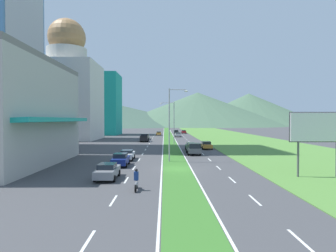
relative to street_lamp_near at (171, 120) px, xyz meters
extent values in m
plane|color=#424244|center=(0.51, -5.97, -5.73)|extent=(600.00, 600.00, 0.00)
cube|color=#387028|center=(0.51, 54.03, -5.70)|extent=(3.20, 240.00, 0.06)
cube|color=#518438|center=(21.11, 54.03, -5.70)|extent=(24.00, 240.00, 0.06)
cube|color=silver|center=(-4.59, -25.97, -5.73)|extent=(0.16, 2.80, 0.01)
cube|color=silver|center=(-4.59, -18.96, -5.73)|extent=(0.16, 2.80, 0.01)
cube|color=silver|center=(-4.59, -11.96, -5.73)|extent=(0.16, 2.80, 0.01)
cube|color=silver|center=(-4.59, -4.96, -5.73)|extent=(0.16, 2.80, 0.01)
cube|color=silver|center=(-4.59, 2.05, -5.73)|extent=(0.16, 2.80, 0.01)
cube|color=silver|center=(-4.59, 9.05, -5.73)|extent=(0.16, 2.80, 0.01)
cube|color=silver|center=(-4.59, 16.05, -5.73)|extent=(0.16, 2.80, 0.01)
cube|color=silver|center=(-4.59, 23.06, -5.73)|extent=(0.16, 2.80, 0.01)
cube|color=silver|center=(-4.59, 30.06, -5.73)|extent=(0.16, 2.80, 0.01)
cube|color=silver|center=(-4.59, 37.06, -5.73)|extent=(0.16, 2.80, 0.01)
cube|color=silver|center=(-4.59, 44.07, -5.73)|extent=(0.16, 2.80, 0.01)
cube|color=silver|center=(-4.59, 51.07, -5.73)|extent=(0.16, 2.80, 0.01)
cube|color=silver|center=(-4.59, 58.07, -5.73)|extent=(0.16, 2.80, 0.01)
cube|color=silver|center=(-4.59, 65.08, -5.73)|extent=(0.16, 2.80, 0.01)
cube|color=silver|center=(-4.59, 72.08, -5.73)|extent=(0.16, 2.80, 0.01)
cube|color=silver|center=(-4.59, 79.08, -5.73)|extent=(0.16, 2.80, 0.01)
cube|color=silver|center=(5.61, -25.97, -5.73)|extent=(0.16, 2.80, 0.01)
cube|color=silver|center=(5.61, -18.96, -5.73)|extent=(0.16, 2.80, 0.01)
cube|color=silver|center=(5.61, -11.96, -5.73)|extent=(0.16, 2.80, 0.01)
cube|color=silver|center=(5.61, -4.96, -5.73)|extent=(0.16, 2.80, 0.01)
cube|color=silver|center=(5.61, 2.05, -5.73)|extent=(0.16, 2.80, 0.01)
cube|color=silver|center=(5.61, 9.05, -5.73)|extent=(0.16, 2.80, 0.01)
cube|color=silver|center=(5.61, 16.05, -5.73)|extent=(0.16, 2.80, 0.01)
cube|color=silver|center=(5.61, 23.06, -5.73)|extent=(0.16, 2.80, 0.01)
cube|color=silver|center=(5.61, 30.06, -5.73)|extent=(0.16, 2.80, 0.01)
cube|color=silver|center=(5.61, 37.06, -5.73)|extent=(0.16, 2.80, 0.01)
cube|color=silver|center=(5.61, 44.07, -5.73)|extent=(0.16, 2.80, 0.01)
cube|color=silver|center=(5.61, 51.07, -5.73)|extent=(0.16, 2.80, 0.01)
cube|color=silver|center=(5.61, 58.07, -5.73)|extent=(0.16, 2.80, 0.01)
cube|color=silver|center=(5.61, 65.08, -5.73)|extent=(0.16, 2.80, 0.01)
cube|color=silver|center=(5.61, 72.08, -5.73)|extent=(0.16, 2.80, 0.01)
cube|color=silver|center=(5.61, 79.08, -5.73)|extent=(0.16, 2.80, 0.01)
cube|color=silver|center=(-1.24, 54.03, -5.73)|extent=(0.16, 240.00, 0.01)
cube|color=silver|center=(2.26, 54.03, -5.73)|extent=(0.16, 240.00, 0.01)
cube|color=teal|center=(-14.77, -3.02, 0.05)|extent=(2.82, 20.02, 0.61)
cube|color=silver|center=(-29.27, 45.18, 5.38)|extent=(17.74, 17.74, 22.23)
cylinder|color=beige|center=(-29.27, 45.18, 18.64)|extent=(11.26, 11.26, 4.29)
sphere|color=#B27F4C|center=(-29.27, 45.18, 24.00)|extent=(10.72, 10.72, 10.72)
cube|color=teal|center=(-26.06, 72.59, 5.97)|extent=(15.28, 15.28, 23.40)
cone|color=#3D5647|center=(-57.28, 241.58, 5.75)|extent=(194.88, 194.88, 22.96)
cone|color=#47664C|center=(31.52, 241.46, 10.39)|extent=(167.85, 167.85, 32.24)
cone|color=#47664C|center=(89.49, 268.52, 11.17)|extent=(148.73, 148.73, 33.81)
cylinder|color=#99999E|center=(-0.26, -0.02, -0.69)|extent=(0.18, 0.18, 10.09)
cylinder|color=#99999E|center=(0.90, 0.08, 4.21)|extent=(2.34, 0.30, 0.10)
ellipsoid|color=silver|center=(2.07, 0.18, 4.01)|extent=(0.56, 0.28, 0.20)
cylinder|color=#99999E|center=(1.33, 27.77, -0.77)|extent=(0.18, 0.18, 9.92)
cylinder|color=#99999E|center=(-0.20, 27.73, 4.04)|extent=(3.06, 0.17, 0.10)
ellipsoid|color=silver|center=(-1.73, 27.70, 3.84)|extent=(0.56, 0.28, 0.20)
cylinder|color=#4C4C51|center=(12.55, -10.79, -3.91)|extent=(0.20, 0.20, 3.64)
cube|color=silver|center=(14.51, -10.89, -0.66)|extent=(5.59, 0.16, 2.86)
cube|color=#4C4C51|center=(14.51, -10.77, -0.66)|extent=(5.79, 0.08, 3.06)
cube|color=slate|center=(-6.44, 46.83, -5.04)|extent=(1.73, 4.71, 0.75)
cube|color=black|center=(-6.44, 46.64, -4.42)|extent=(1.49, 2.07, 0.50)
cylinder|color=black|center=(-7.28, 48.28, -5.41)|extent=(0.22, 0.64, 0.64)
cylinder|color=black|center=(-5.61, 48.28, -5.41)|extent=(0.22, 0.64, 0.64)
cylinder|color=black|center=(-7.28, 45.37, -5.41)|extent=(0.22, 0.64, 0.64)
cylinder|color=black|center=(-5.61, 45.37, -5.41)|extent=(0.22, 0.64, 0.64)
cube|color=#0C5128|center=(4.06, 14.84, -5.09)|extent=(1.77, 4.65, 0.64)
cube|color=black|center=(4.06, 15.02, -4.52)|extent=(1.53, 2.05, 0.51)
cylinder|color=black|center=(4.91, 13.40, -5.41)|extent=(0.22, 0.64, 0.64)
cylinder|color=black|center=(3.21, 13.40, -5.41)|extent=(0.22, 0.64, 0.64)
cylinder|color=black|center=(4.91, 16.28, -5.41)|extent=(0.22, 0.64, 0.64)
cylinder|color=black|center=(3.21, 16.28, -5.41)|extent=(0.22, 0.64, 0.64)
cube|color=slate|center=(-6.52, -11.30, -5.04)|extent=(1.87, 4.74, 0.74)
cube|color=black|center=(-6.52, -11.49, -4.44)|extent=(1.61, 2.09, 0.48)
cylinder|color=black|center=(-7.42, -9.83, -5.41)|extent=(0.22, 0.64, 0.64)
cylinder|color=black|center=(-5.63, -9.83, -5.41)|extent=(0.22, 0.64, 0.64)
cylinder|color=black|center=(-7.42, -12.77, -5.41)|extent=(0.22, 0.64, 0.64)
cylinder|color=black|center=(-5.63, -12.77, -5.41)|extent=(0.22, 0.64, 0.64)
cube|color=maroon|center=(7.26, 81.28, -5.11)|extent=(1.81, 4.25, 0.61)
cube|color=black|center=(7.26, 81.45, -4.56)|extent=(1.55, 1.87, 0.48)
cylinder|color=black|center=(8.13, 79.97, -5.41)|extent=(0.22, 0.64, 0.64)
cylinder|color=black|center=(6.39, 79.97, -5.41)|extent=(0.22, 0.64, 0.64)
cylinder|color=black|center=(8.13, 82.60, -5.41)|extent=(0.22, 0.64, 0.64)
cylinder|color=black|center=(6.39, 82.60, -5.41)|extent=(0.22, 0.64, 0.64)
cube|color=black|center=(4.07, 81.94, -5.04)|extent=(1.79, 4.13, 0.75)
cube|color=black|center=(4.07, 82.11, -4.46)|extent=(1.54, 1.82, 0.41)
cylinder|color=black|center=(4.92, 80.66, -5.41)|extent=(0.22, 0.64, 0.64)
cylinder|color=black|center=(3.21, 80.66, -5.41)|extent=(0.22, 0.64, 0.64)
cylinder|color=black|center=(4.92, 83.23, -5.41)|extent=(0.22, 0.64, 0.64)
cylinder|color=black|center=(3.21, 83.23, -5.41)|extent=(0.22, 0.64, 0.64)
cube|color=#C6842D|center=(7.40, 17.44, -5.09)|extent=(1.86, 4.49, 0.64)
cube|color=black|center=(7.40, 17.62, -4.50)|extent=(1.60, 1.98, 0.54)
cylinder|color=black|center=(8.30, 16.04, -5.41)|extent=(0.22, 0.64, 0.64)
cylinder|color=black|center=(6.51, 16.04, -5.41)|extent=(0.22, 0.64, 0.64)
cylinder|color=black|center=(8.30, 18.83, -5.41)|extent=(0.22, 0.64, 0.64)
cylinder|color=black|center=(6.51, 18.83, -5.41)|extent=(0.22, 0.64, 0.64)
cube|color=silver|center=(-6.34, 2.16, -5.06)|extent=(1.84, 4.66, 0.71)
cube|color=black|center=(-6.34, 1.98, -4.50)|extent=(1.59, 2.05, 0.42)
cylinder|color=black|center=(-7.23, 3.61, -5.41)|extent=(0.22, 0.64, 0.64)
cylinder|color=black|center=(-5.46, 3.61, -5.41)|extent=(0.22, 0.64, 0.64)
cylinder|color=black|center=(-7.23, 0.72, -5.41)|extent=(0.22, 0.64, 0.64)
cylinder|color=black|center=(-5.46, 0.72, -5.41)|extent=(0.22, 0.64, 0.64)
cube|color=#C6842D|center=(-3.01, 67.23, -5.07)|extent=(1.73, 4.44, 0.69)
cube|color=black|center=(-3.01, 67.06, -4.51)|extent=(1.48, 1.95, 0.43)
cylinder|color=black|center=(-3.84, 68.61, -5.41)|extent=(0.22, 0.64, 0.64)
cylinder|color=black|center=(-2.18, 68.61, -5.41)|extent=(0.22, 0.64, 0.64)
cylinder|color=black|center=(-3.84, 65.86, -5.41)|extent=(0.22, 0.64, 0.64)
cylinder|color=black|center=(-2.18, 65.86, -5.41)|extent=(0.22, 0.64, 0.64)
cube|color=#B2B2B7|center=(3.70, 57.81, -5.04)|extent=(1.83, 4.41, 0.75)
cube|color=black|center=(3.70, 57.99, -4.44)|extent=(1.57, 1.94, 0.44)
cylinder|color=black|center=(4.58, 56.44, -5.41)|extent=(0.22, 0.64, 0.64)
cylinder|color=black|center=(2.82, 56.44, -5.41)|extent=(0.22, 0.64, 0.64)
cylinder|color=black|center=(4.58, 59.18, -5.41)|extent=(0.22, 0.64, 0.64)
cylinder|color=black|center=(2.82, 59.18, -5.41)|extent=(0.22, 0.64, 0.64)
cube|color=navy|center=(-6.42, -3.39, -5.04)|extent=(1.81, 4.48, 0.75)
cube|color=black|center=(-6.42, -3.57, -4.39)|extent=(1.56, 1.97, 0.54)
cylinder|color=black|center=(-7.29, -2.00, -5.41)|extent=(0.22, 0.64, 0.64)
cylinder|color=black|center=(-5.55, -2.00, -5.41)|extent=(0.22, 0.64, 0.64)
cylinder|color=black|center=(-7.29, -4.78, -5.41)|extent=(0.22, 0.64, 0.64)
cylinder|color=black|center=(-5.55, -4.78, -5.41)|extent=(0.22, 0.64, 0.64)
cube|color=black|center=(-6.23, 36.80, -4.93)|extent=(2.00, 5.40, 0.80)
cube|color=black|center=(-6.23, 38.40, -4.13)|extent=(1.84, 2.00, 0.80)
cube|color=black|center=(-7.17, 35.70, -4.31)|extent=(0.10, 3.20, 0.44)
cube|color=black|center=(-5.29, 35.70, -4.31)|extent=(0.10, 3.20, 0.44)
cube|color=black|center=(-6.23, 34.15, -4.31)|extent=(1.84, 0.10, 0.44)
cylinder|color=black|center=(-7.19, 38.42, -5.33)|extent=(0.26, 0.80, 0.80)
cylinder|color=black|center=(-5.27, 38.42, -5.33)|extent=(0.26, 0.80, 0.80)
cylinder|color=black|center=(-7.19, 35.18, -5.33)|extent=(0.26, 0.80, 0.80)
cylinder|color=black|center=(-5.27, 35.18, -5.33)|extent=(0.26, 0.80, 0.80)
cube|color=#515459|center=(3.94, 8.67, -4.93)|extent=(2.00, 5.40, 0.80)
cube|color=black|center=(3.94, 7.07, -4.13)|extent=(1.84, 2.00, 0.80)
cube|color=#515459|center=(4.88, 9.77, -4.31)|extent=(0.10, 3.20, 0.44)
cube|color=#515459|center=(3.00, 9.77, -4.31)|extent=(0.10, 3.20, 0.44)
cube|color=#515459|center=(3.94, 11.32, -4.31)|extent=(1.84, 0.10, 0.44)
cylinder|color=black|center=(4.90, 7.05, -5.33)|extent=(0.26, 0.80, 0.80)
cylinder|color=black|center=(2.98, 7.05, -5.33)|extent=(0.26, 0.80, 0.80)
cylinder|color=black|center=(4.90, 10.29, -5.33)|extent=(0.26, 0.80, 0.80)
cylinder|color=black|center=(2.98, 10.29, -5.33)|extent=(0.26, 0.80, 0.80)
cylinder|color=black|center=(-3.24, -15.21, -5.43)|extent=(0.10, 0.60, 0.60)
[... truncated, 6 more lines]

